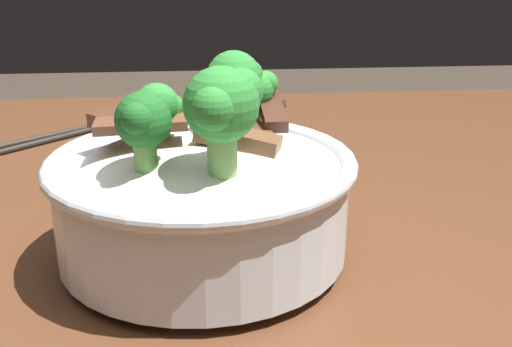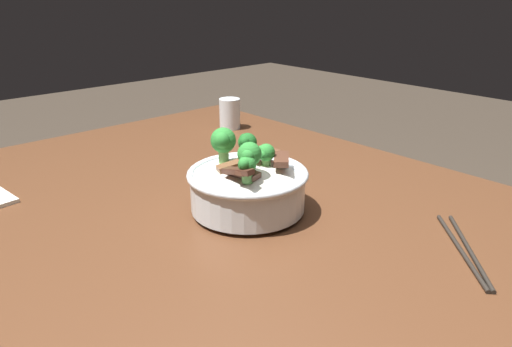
% 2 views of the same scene
% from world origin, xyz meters
% --- Properties ---
extents(dining_table, '(1.29, 1.05, 0.77)m').
position_xyz_m(dining_table, '(0.00, 0.00, 0.69)').
color(dining_table, '#56331E').
rests_on(dining_table, ground).
extents(rice_bowl, '(0.23, 0.23, 0.16)m').
position_xyz_m(rice_bowl, '(-0.08, -0.03, 0.83)').
color(rice_bowl, silver).
rests_on(rice_bowl, dining_table).
extents(drinking_glass, '(0.06, 0.06, 0.09)m').
position_xyz_m(drinking_glass, '(0.38, -0.36, 0.81)').
color(drinking_glass, white).
rests_on(drinking_glass, dining_table).
extents(chopsticks_pair, '(0.17, 0.19, 0.01)m').
position_xyz_m(chopsticks_pair, '(-0.43, -0.19, 0.77)').
color(chopsticks_pair, '#28231E').
rests_on(chopsticks_pair, dining_table).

